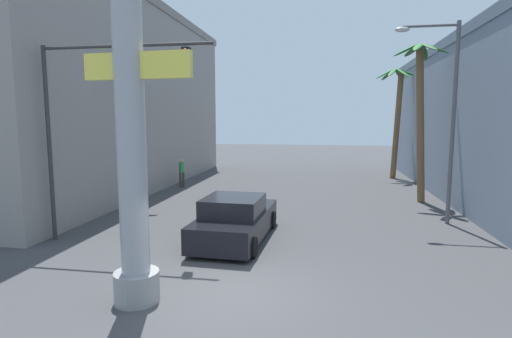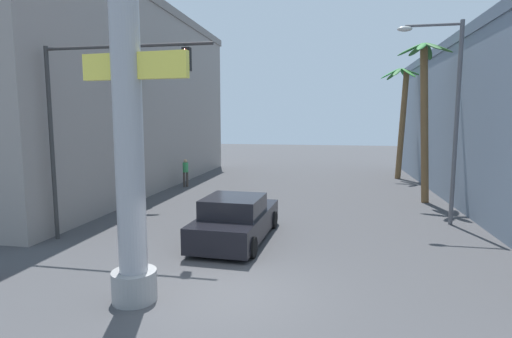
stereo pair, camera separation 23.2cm
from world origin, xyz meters
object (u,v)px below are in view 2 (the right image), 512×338
Objects in this scene: palm_tree_far_right at (402,112)px; palm_tree_mid_right at (425,106)px; car_lead at (236,220)px; palm_tree_mid_left at (131,116)px; traffic_light_mast at (96,105)px; street_lamp at (448,105)px; neon_sign_pole at (127,86)px; pedestrian_far_left at (186,171)px.

palm_tree_far_right is 8.31m from palm_tree_mid_right.
palm_tree_far_right is (7.85, 16.26, 3.91)m from car_lead.
palm_tree_mid_left reaches higher than car_lead.
traffic_light_mast is 0.95× the size of palm_tree_mid_left.
traffic_light_mast is 0.83× the size of palm_tree_mid_right.
palm_tree_mid_left is at bearing -141.70° from palm_tree_far_right.
palm_tree_mid_left is at bearing 173.98° from street_lamp.
neon_sign_pole is at bearing -135.65° from street_lamp.
traffic_light_mast is at bearing -125.38° from palm_tree_far_right.
pedestrian_far_left is (-13.06, 6.42, -3.64)m from street_lamp.
street_lamp is 12.72m from palm_tree_far_right.
street_lamp is at bearing -91.11° from palm_tree_mid_right.
neon_sign_pole is 2.04× the size of car_lead.
palm_tree_mid_right is 14.27m from palm_tree_mid_left.
palm_tree_far_right is 15.27m from pedestrian_far_left.
neon_sign_pole is 15.56m from palm_tree_mid_right.
street_lamp is 15.01m from pedestrian_far_left.
neon_sign_pole reaches higher than street_lamp.
palm_tree_far_right is at bearing 64.23° from car_lead.
car_lead is 0.64× the size of palm_tree_far_right.
car_lead is 11.44m from pedestrian_far_left.
palm_tree_far_right reaches higher than palm_tree_mid_left.
neon_sign_pole is 1.29× the size of street_lamp.
palm_tree_far_right is at bearing 38.30° from palm_tree_mid_left.
traffic_light_mast is 21.20m from palm_tree_far_right.
palm_tree_far_right is at bearing 88.30° from street_lamp.
street_lamp is 12.74m from traffic_light_mast.
street_lamp is 1.58× the size of car_lead.
car_lead is 0.63× the size of palm_tree_mid_right.
neon_sign_pole reaches higher than palm_tree_mid_left.
car_lead is at bearing -154.59° from street_lamp.
palm_tree_mid_right reaches higher than palm_tree_far_right.
palm_tree_mid_left reaches higher than traffic_light_mast.
neon_sign_pole is 5.87× the size of pedestrian_far_left.
traffic_light_mast is at bearing -158.99° from street_lamp.
traffic_light_mast is 11.62m from pedestrian_far_left.
palm_tree_mid_left is at bearing -99.17° from pedestrian_far_left.
pedestrian_far_left reaches higher than car_lead.
palm_tree_mid_left reaches higher than pedestrian_far_left.
palm_tree_mid_right reaches higher than pedestrian_far_left.
neon_sign_pole is 15.99m from pedestrian_far_left.
street_lamp is at bearing -6.02° from palm_tree_mid_left.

